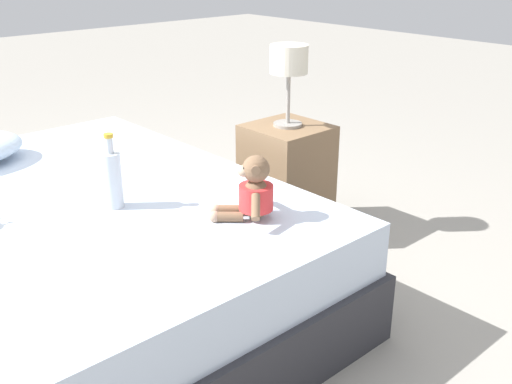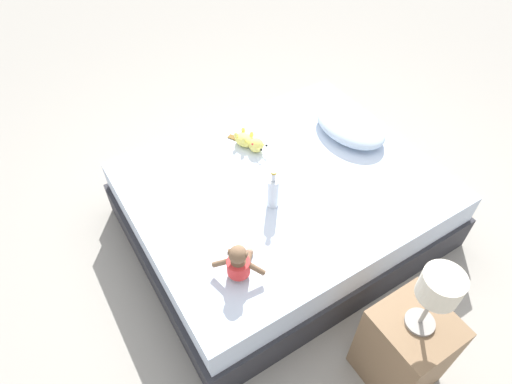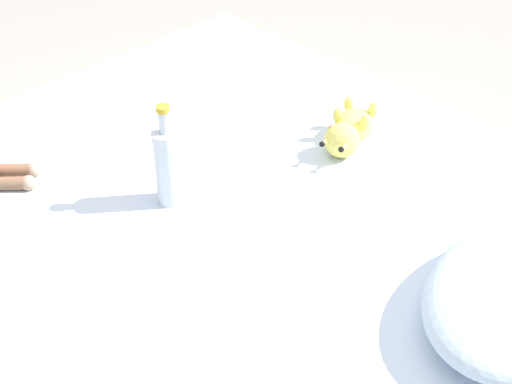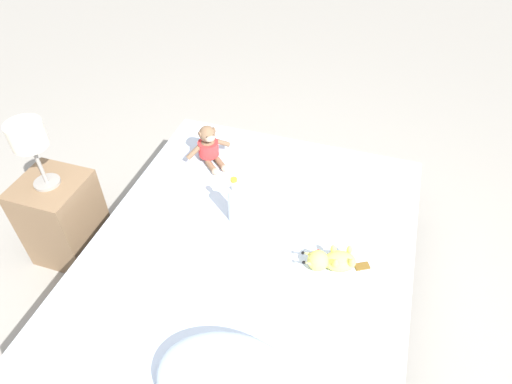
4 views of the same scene
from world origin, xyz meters
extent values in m
plane|color=#9E998E|center=(0.00, 0.00, 0.00)|extent=(16.00, 16.00, 0.00)
cube|color=#2D2D33|center=(0.00, 0.00, 0.13)|extent=(1.60, 1.96, 0.27)
cube|color=silver|center=(0.00, 0.00, 0.37)|extent=(1.55, 1.90, 0.21)
ellipsoid|color=silver|center=(-0.16, 0.67, 0.55)|extent=(0.58, 0.40, 0.14)
ellipsoid|color=brown|center=(0.46, -0.60, 0.55)|extent=(0.15, 0.15, 0.15)
cylinder|color=red|center=(0.46, -0.60, 0.56)|extent=(0.17, 0.17, 0.09)
sphere|color=brown|center=(0.46, -0.60, 0.66)|extent=(0.10, 0.10, 0.10)
ellipsoid|color=tan|center=(0.43, -0.58, 0.66)|extent=(0.08, 0.08, 0.04)
sphere|color=black|center=(0.42, -0.59, 0.67)|extent=(0.01, 0.01, 0.01)
sphere|color=black|center=(0.44, -0.56, 0.67)|extent=(0.01, 0.01, 0.01)
cylinder|color=brown|center=(0.43, -0.64, 0.68)|extent=(0.03, 0.03, 0.03)
cylinder|color=brown|center=(0.49, -0.57, 0.68)|extent=(0.03, 0.03, 0.03)
cylinder|color=brown|center=(0.39, -0.67, 0.56)|extent=(0.09, 0.09, 0.08)
cylinder|color=brown|center=(0.52, -0.53, 0.56)|extent=(0.09, 0.09, 0.08)
cylinder|color=brown|center=(0.37, -0.56, 0.50)|extent=(0.10, 0.09, 0.04)
cylinder|color=brown|center=(0.41, -0.52, 0.50)|extent=(0.10, 0.09, 0.04)
sphere|color=tan|center=(0.33, -0.53, 0.50)|extent=(0.04, 0.04, 0.04)
sphere|color=tan|center=(0.37, -0.48, 0.50)|extent=(0.04, 0.04, 0.04)
ellipsoid|color=#EAE066|center=(-0.44, -0.03, 0.52)|extent=(0.18, 0.15, 0.08)
sphere|color=#EAE066|center=(-0.34, 0.00, 0.53)|extent=(0.10, 0.10, 0.10)
cone|color=#EAE066|center=(-0.31, 0.04, 0.54)|extent=(0.07, 0.05, 0.05)
sphere|color=black|center=(-0.28, 0.04, 0.55)|extent=(0.02, 0.02, 0.02)
cone|color=#EAE066|center=(-0.29, -0.02, 0.54)|extent=(0.07, 0.05, 0.05)
sphere|color=black|center=(-0.26, -0.01, 0.55)|extent=(0.02, 0.02, 0.02)
sphere|color=red|center=(-0.35, 0.03, 0.55)|extent=(0.02, 0.02, 0.02)
sphere|color=red|center=(-0.33, -0.03, 0.55)|extent=(0.02, 0.02, 0.02)
ellipsoid|color=#EAE066|center=(-0.42, 0.02, 0.56)|extent=(0.04, 0.04, 0.05)
ellipsoid|color=#EAE066|center=(-0.39, -0.06, 0.56)|extent=(0.04, 0.04, 0.05)
ellipsoid|color=#EAE066|center=(-0.49, -0.01, 0.56)|extent=(0.04, 0.04, 0.05)
ellipsoid|color=#EAE066|center=(-0.47, -0.08, 0.56)|extent=(0.04, 0.04, 0.05)
cube|color=brown|center=(-0.54, -0.07, 0.48)|extent=(0.08, 0.07, 0.01)
cylinder|color=silver|center=(0.14, -0.18, 0.58)|extent=(0.07, 0.07, 0.21)
cylinder|color=silver|center=(0.14, -0.18, 0.72)|extent=(0.03, 0.03, 0.06)
cylinder|color=gold|center=(0.14, -0.18, 0.75)|extent=(0.03, 0.03, 0.01)
cube|color=#846647|center=(1.17, -0.04, 0.28)|extent=(0.36, 0.36, 0.56)
cylinder|color=gray|center=(1.17, -0.04, 0.57)|extent=(0.14, 0.14, 0.01)
cylinder|color=gray|center=(1.17, -0.04, 0.70)|extent=(0.02, 0.02, 0.24)
cylinder|color=beige|center=(1.17, -0.04, 0.88)|extent=(0.18, 0.18, 0.13)
camera|label=1|loc=(-0.85, -2.05, 1.38)|focal=42.27mm
camera|label=2|loc=(1.56, -1.18, 2.44)|focal=30.19mm
camera|label=3|loc=(1.00, 1.01, 1.62)|focal=49.68mm
camera|label=4|loc=(-0.46, 1.31, 2.17)|focal=31.11mm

